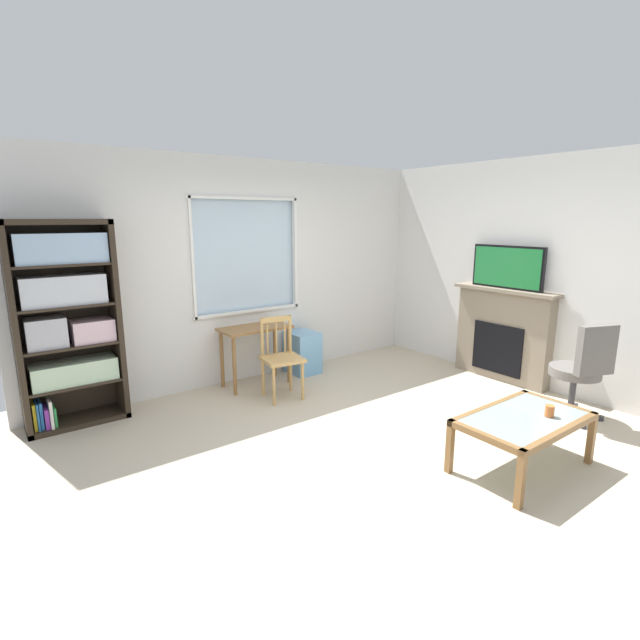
# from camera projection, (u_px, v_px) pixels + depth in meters

# --- Properties ---
(ground) EXTENTS (6.15, 5.41, 0.02)m
(ground) POSITION_uv_depth(u_px,v_px,m) (363.00, 441.00, 4.28)
(ground) COLOR beige
(wall_back_with_window) EXTENTS (5.15, 0.15, 2.66)m
(wall_back_with_window) POSITION_uv_depth(u_px,v_px,m) (245.00, 274.00, 5.73)
(wall_back_with_window) COLOR silver
(wall_back_with_window) RESTS_ON ground
(wall_right) EXTENTS (0.12, 4.61, 2.66)m
(wall_right) POSITION_uv_depth(u_px,v_px,m) (533.00, 274.00, 5.52)
(wall_right) COLOR silver
(wall_right) RESTS_ON ground
(bookshelf) EXTENTS (0.90, 0.38, 1.97)m
(bookshelf) POSITION_uv_depth(u_px,v_px,m) (66.00, 317.00, 4.42)
(bookshelf) COLOR #2D2319
(bookshelf) RESTS_ON ground
(desk_under_window) EXTENTS (0.83, 0.43, 0.72)m
(desk_under_window) POSITION_uv_depth(u_px,v_px,m) (255.00, 338.00, 5.56)
(desk_under_window) COLOR olive
(desk_under_window) RESTS_ON ground
(wooden_chair) EXTENTS (0.48, 0.46, 0.90)m
(wooden_chair) POSITION_uv_depth(u_px,v_px,m) (281.00, 357.00, 5.21)
(wooden_chair) COLOR tan
(wooden_chair) RESTS_ON ground
(plastic_drawer_unit) EXTENTS (0.35, 0.40, 0.54)m
(plastic_drawer_unit) POSITION_uv_depth(u_px,v_px,m) (303.00, 352.00, 6.08)
(plastic_drawer_unit) COLOR #72ADDB
(plastic_drawer_unit) RESTS_ON ground
(fireplace) EXTENTS (0.26, 1.30, 1.14)m
(fireplace) POSITION_uv_depth(u_px,v_px,m) (503.00, 334.00, 5.78)
(fireplace) COLOR gray
(fireplace) RESTS_ON ground
(tv) EXTENTS (0.06, 0.91, 0.51)m
(tv) POSITION_uv_depth(u_px,v_px,m) (507.00, 267.00, 5.59)
(tv) COLOR black
(tv) RESTS_ON fireplace
(office_chair) EXTENTS (0.58, 0.62, 1.00)m
(office_chair) POSITION_uv_depth(u_px,v_px,m) (582.00, 367.00, 4.57)
(office_chair) COLOR slate
(office_chair) RESTS_ON ground
(coffee_table) EXTENTS (1.09, 0.65, 0.44)m
(coffee_table) POSITION_uv_depth(u_px,v_px,m) (524.00, 423.00, 3.72)
(coffee_table) COLOR #8C9E99
(coffee_table) RESTS_ON ground
(sippy_cup) EXTENTS (0.07, 0.07, 0.09)m
(sippy_cup) POSITION_uv_depth(u_px,v_px,m) (550.00, 411.00, 3.70)
(sippy_cup) COLOR orange
(sippy_cup) RESTS_ON coffee_table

